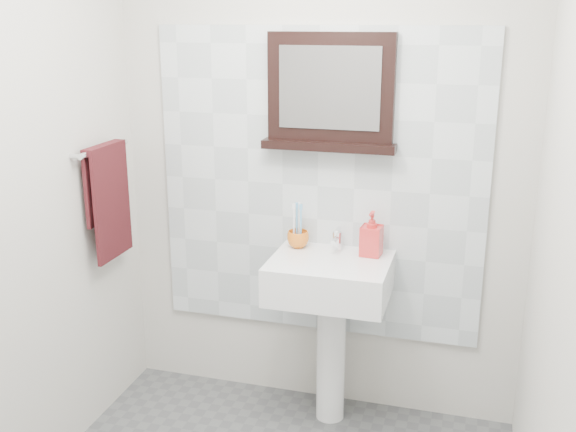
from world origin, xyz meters
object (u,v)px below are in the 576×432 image
(framed_mirror, at_px, (330,95))
(hand_towel, at_px, (108,193))
(pedestal_sink, at_px, (330,296))
(soap_dispenser, at_px, (372,234))
(toothbrush_cup, at_px, (298,239))

(framed_mirror, height_order, hand_towel, framed_mirror)
(pedestal_sink, xyz_separation_m, soap_dispenser, (0.17, 0.10, 0.29))
(pedestal_sink, relative_size, soap_dispenser, 4.53)
(pedestal_sink, distance_m, soap_dispenser, 0.35)
(pedestal_sink, height_order, framed_mirror, framed_mirror)
(soap_dispenser, distance_m, hand_towel, 1.26)
(toothbrush_cup, relative_size, hand_towel, 0.19)
(soap_dispenser, height_order, framed_mirror, framed_mirror)
(pedestal_sink, height_order, soap_dispenser, soap_dispenser)
(pedestal_sink, distance_m, framed_mirror, 0.93)
(toothbrush_cup, height_order, hand_towel, hand_towel)
(hand_towel, bearing_deg, pedestal_sink, 7.25)
(soap_dispenser, relative_size, framed_mirror, 0.34)
(hand_towel, bearing_deg, soap_dispenser, 10.94)
(soap_dispenser, xyz_separation_m, hand_towel, (-1.23, -0.24, 0.17))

